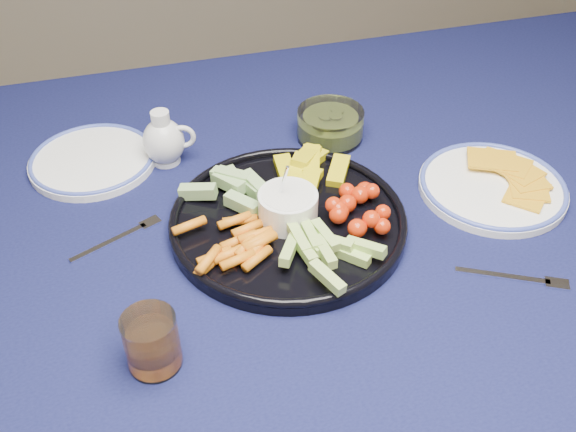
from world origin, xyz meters
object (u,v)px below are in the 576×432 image
object	(u,v)px
juice_tumbler	(152,344)
crudite_platter	(286,217)
dining_table	(336,237)
creamer_pitcher	(164,141)
side_plate_extra	(93,160)
pickle_bowl	(330,126)
cheese_plate	(493,185)

from	to	relation	value
juice_tumbler	crudite_platter	bearing A→B (deg)	41.49
crudite_platter	juice_tumbler	bearing A→B (deg)	-138.51
dining_table	crudite_platter	world-z (taller)	crudite_platter
creamer_pitcher	side_plate_extra	bearing A→B (deg)	167.76
crudite_platter	juice_tumbler	xyz separation A→B (m)	(-0.22, -0.20, 0.01)
pickle_bowl	cheese_plate	world-z (taller)	pickle_bowl
crudite_platter	creamer_pitcher	size ratio (longest dim) A/B	3.66
pickle_bowl	cheese_plate	xyz separation A→B (m)	(0.20, -0.22, -0.01)
creamer_pitcher	pickle_bowl	distance (m)	0.29
crudite_platter	juice_tumbler	world-z (taller)	crudite_platter
crudite_platter	dining_table	bearing A→B (deg)	25.04
juice_tumbler	side_plate_extra	xyz separation A→B (m)	(-0.05, 0.45, -0.03)
juice_tumbler	side_plate_extra	distance (m)	0.45
cheese_plate	side_plate_extra	bearing A→B (deg)	157.58
dining_table	juice_tumbler	xyz separation A→B (m)	(-0.32, -0.24, 0.12)
side_plate_extra	juice_tumbler	bearing A→B (deg)	-83.47
cheese_plate	juice_tumbler	xyz separation A→B (m)	(-0.57, -0.19, 0.02)
dining_table	juice_tumbler	distance (m)	0.42
crudite_platter	pickle_bowl	bearing A→B (deg)	56.26
dining_table	cheese_plate	size ratio (longest dim) A/B	7.05
cheese_plate	creamer_pitcher	bearing A→B (deg)	155.24
cheese_plate	juice_tumbler	distance (m)	0.60
crudite_platter	creamer_pitcher	distance (m)	0.27
crudite_platter	side_plate_extra	size ratio (longest dim) A/B	1.68
juice_tumbler	side_plate_extra	world-z (taller)	juice_tumbler
dining_table	crudite_platter	size ratio (longest dim) A/B	4.65
crudite_platter	pickle_bowl	size ratio (longest dim) A/B	3.02
creamer_pitcher	crudite_platter	bearing A→B (deg)	-55.90
cheese_plate	juice_tumbler	world-z (taller)	juice_tumbler
dining_table	crudite_platter	distance (m)	0.16
dining_table	side_plate_extra	world-z (taller)	side_plate_extra
creamer_pitcher	pickle_bowl	xyz separation A→B (m)	(0.29, -0.01, -0.02)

